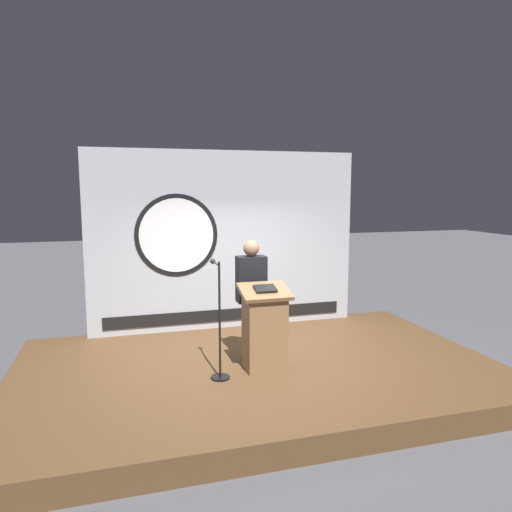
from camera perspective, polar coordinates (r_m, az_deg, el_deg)
name	(u,v)px	position (r m, az deg, el deg)	size (l,w,h in m)	color
ground_plane	(257,384)	(6.77, 0.15, -15.07)	(40.00, 40.00, 0.00)	#4C4C51
stage_platform	(257,374)	(6.71, 0.15, -13.90)	(6.40, 4.00, 0.30)	brown
banner_display	(224,241)	(8.05, -3.82, 1.78)	(4.54, 0.12, 2.98)	#B2B7C1
podium	(265,329)	(6.30, 1.04, -8.66)	(0.64, 0.50, 1.13)	olive
speaker_person	(251,298)	(6.65, -0.57, -5.08)	(0.40, 0.26, 1.66)	black
microphone_stand	(219,337)	(6.06, -4.44, -9.60)	(0.24, 0.54, 1.48)	black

